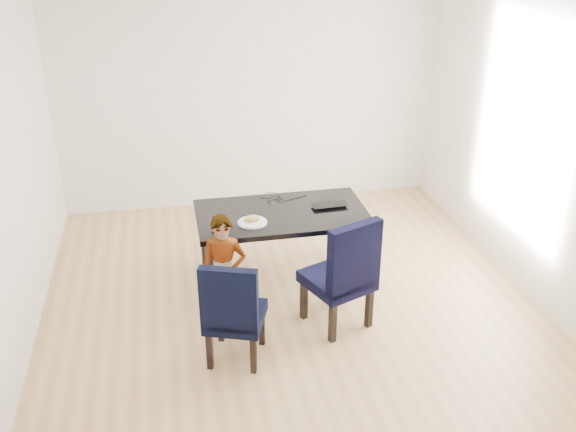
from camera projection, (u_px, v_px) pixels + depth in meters
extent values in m
cube|color=tan|center=(292.00, 309.00, 5.90)|extent=(4.50, 5.00, 0.01)
cube|color=white|center=(293.00, 1.00, 4.73)|extent=(4.50, 5.00, 0.01)
cube|color=white|center=(249.00, 95.00, 7.53)|extent=(4.50, 0.01, 2.70)
cube|color=silver|center=(398.00, 359.00, 3.10)|extent=(4.50, 0.01, 2.70)
cube|color=white|center=(5.00, 193.00, 4.91)|extent=(0.01, 5.00, 2.70)
cube|color=silver|center=(540.00, 153.00, 5.72)|extent=(0.01, 5.00, 2.70)
cube|color=black|center=(282.00, 247.00, 6.18)|extent=(1.60, 0.90, 0.75)
cube|color=black|center=(235.00, 308.00, 5.07)|extent=(0.58, 0.59, 0.93)
cube|color=black|center=(337.00, 271.00, 5.48)|extent=(0.66, 0.68, 1.05)
imported|color=#F75414|center=(224.00, 274.00, 5.42)|extent=(0.43, 0.33, 1.06)
cylinder|color=white|center=(252.00, 222.00, 5.80)|extent=(0.31, 0.31, 0.01)
ellipsoid|color=#AB873D|center=(252.00, 218.00, 5.79)|extent=(0.16, 0.09, 0.06)
imported|color=black|center=(328.00, 203.00, 6.16)|extent=(0.35, 0.24, 0.03)
torus|color=black|center=(275.00, 201.00, 6.24)|extent=(0.19, 0.19, 0.01)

